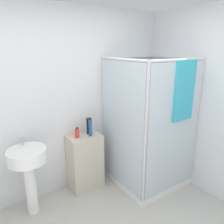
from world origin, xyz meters
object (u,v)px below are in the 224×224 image
shampoo_bottle_tall_black (88,125)px  shampoo_bottle_blue (90,127)px  sink (28,165)px  soap_dispenser (77,133)px

shampoo_bottle_tall_black → shampoo_bottle_blue: size_ratio=0.98×
sink → shampoo_bottle_tall_black: size_ratio=3.90×
sink → shampoo_bottle_tall_black: shampoo_bottle_tall_black is taller
soap_dispenser → shampoo_bottle_blue: 0.19m
soap_dispenser → shampoo_bottle_tall_black: bearing=12.2°
soap_dispenser → shampoo_bottle_tall_black: (0.19, 0.04, 0.06)m
sink → soap_dispenser: (0.69, 0.11, 0.21)m
sink → soap_dispenser: bearing=9.0°
sink → shampoo_bottle_blue: 0.91m
shampoo_bottle_blue → shampoo_bottle_tall_black: bearing=80.4°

